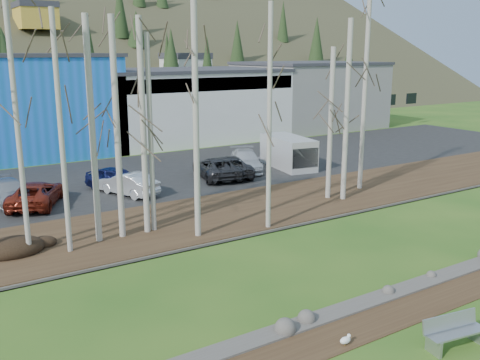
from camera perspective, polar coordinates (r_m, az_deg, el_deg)
ground at (r=16.92m, az=18.83°, el=-17.09°), size 200.00×200.00×0.00m
dirt_strip at (r=18.09m, az=13.51°, el=-14.55°), size 80.00×1.80×0.03m
near_bank_rocks at (r=18.72m, az=11.26°, el=-13.48°), size 80.00×0.80×0.50m
river at (r=21.55m, az=3.63°, el=-9.49°), size 80.00×8.00×0.90m
far_bank_rocks at (r=24.74m, az=-2.01°, el=-6.37°), size 80.00×0.80×0.46m
far_bank at (r=27.37m, az=-5.43°, el=-4.28°), size 80.00×7.00×0.15m
parking_lot at (r=36.71m, az=-12.96°, el=0.04°), size 80.00×14.00×0.14m
building_white at (r=53.57m, az=-6.11°, el=8.09°), size 18.36×12.24×6.80m
building_grey at (r=62.34m, az=7.30°, el=9.04°), size 14.28×12.24×7.30m
bench_intact at (r=17.30m, az=21.88°, el=-14.79°), size 2.03×0.90×0.98m
seagull at (r=16.66m, az=11.20°, el=-16.39°), size 0.45×0.21×0.32m
dirt_mound at (r=24.57m, az=-23.14°, el=-6.63°), size 2.62×1.85×0.51m
birch_1 at (r=22.87m, az=-18.53°, el=4.56°), size 0.22×0.22×9.95m
birch_2 at (r=24.16m, az=-12.98°, el=5.19°), size 0.28×0.28×9.81m
birch_3 at (r=22.89m, az=-22.77°, el=6.52°), size 0.21×0.21×11.78m
birch_4 at (r=23.70m, az=-4.72°, el=6.03°), size 0.27×0.27×10.38m
birch_5 at (r=24.86m, az=-9.52°, el=4.76°), size 0.23×0.23×9.11m
birch_6 at (r=24.89m, az=3.15°, el=6.48°), size 0.23×0.23×10.44m
birch_7 at (r=30.52m, az=11.31°, el=7.15°), size 0.29×0.29×10.03m
birch_8 at (r=30.70m, az=9.64°, el=5.86°), size 0.28×0.28×8.54m
birch_9 at (r=33.14m, az=13.21°, el=9.96°), size 0.28×0.28×12.82m
birch_10 at (r=23.82m, az=-15.47°, el=4.93°), size 0.28×0.28×9.81m
birch_11 at (r=24.60m, az=-10.29°, el=5.46°), size 0.28×0.28×9.81m
car_2 at (r=31.42m, az=-20.93°, el=-1.38°), size 4.18×5.37×1.36m
car_3 at (r=32.57m, az=-23.45°, el=-1.16°), size 2.23×4.63×1.30m
car_4 at (r=33.37m, az=-12.96°, el=0.09°), size 3.42×4.55×1.44m
car_5 at (r=32.29m, az=-11.83°, el=-0.39°), size 2.76×4.31×1.34m
car_6 at (r=35.85m, az=-2.55°, el=1.33°), size 3.46×5.49×1.41m
car_7 at (r=38.19m, az=0.60°, el=2.10°), size 3.95×5.28×1.42m
car_8 at (r=36.30m, az=-1.32°, el=1.49°), size 3.46×5.49×1.41m
van_white at (r=39.15m, az=5.30°, el=2.94°), size 2.95×5.40×2.24m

